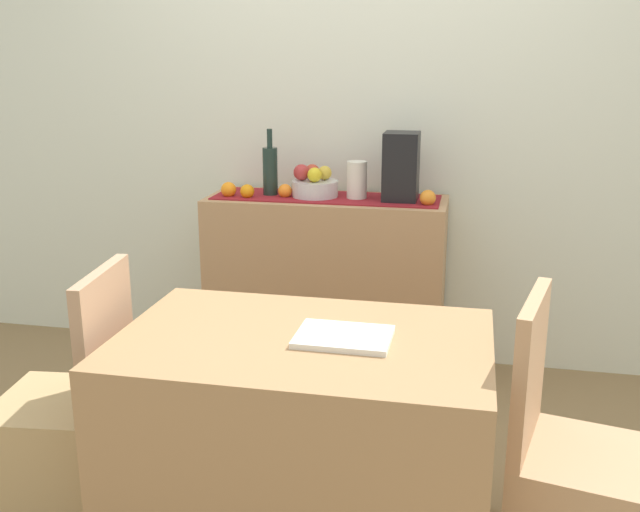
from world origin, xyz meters
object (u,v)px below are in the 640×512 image
Objects in this scene: wine_bottle at (270,170)px; coffee_maker at (401,167)px; chair_near_window at (68,448)px; sideboard_console at (326,285)px; chair_by_corner at (576,508)px; open_book at (344,337)px; dining_table at (304,447)px; fruit_bowl at (315,188)px; ceramic_vase at (357,180)px.

wine_bottle is 0.63m from coffee_maker.
sideboard_console is at bearing 66.51° from chair_near_window.
open_book is at bearing 179.99° from chair_by_corner.
open_book is 0.85m from chair_by_corner.
dining_table is at bearing -179.76° from chair_by_corner.
chair_near_window is at bearing -113.49° from sideboard_console.
open_book is at bearing 1.67° from dining_table.
fruit_bowl reaches higher than chair_near_window.
sideboard_console is at bearing 98.61° from dining_table.
wine_bottle is at bearing 180.00° from coffee_maker.
ceramic_vase is (0.15, 0.00, 0.53)m from sideboard_console.
chair_near_window is at bearing -111.56° from fruit_bowl.
sideboard_console is 0.49m from fruit_bowl.
sideboard_console is 3.58× the size of coffee_maker.
ceramic_vase is 1.53m from dining_table.
sideboard_console is 1.75m from chair_by_corner.
open_book is (-0.02, -1.40, -0.30)m from coffee_maker.
chair_by_corner is (0.68, -1.40, -0.78)m from coffee_maker.
sideboard_console is 1.03× the size of dining_table.
wine_bottle reaches higher than fruit_bowl.
sideboard_console reaches higher than dining_table.
coffee_maker is at bearing 0.00° from fruit_bowl.
fruit_bowl is 0.68× the size of wine_bottle.
chair_near_window is (-0.94, -0.00, -0.48)m from open_book.
wine_bottle reaches higher than chair_by_corner.
coffee_maker is 1.87m from chair_near_window.
ceramic_vase is at bearing 122.36° from chair_by_corner.
wine_bottle is (-0.22, 0.00, 0.08)m from fruit_bowl.
fruit_bowl is at bearing 0.00° from wine_bottle.
wine_bottle is (-0.28, 0.00, 0.57)m from sideboard_console.
ceramic_vase reaches higher than chair_by_corner.
chair_by_corner is (1.31, -1.40, -0.74)m from wine_bottle.
fruit_bowl is 0.79× the size of open_book.
wine_bottle is 0.29× the size of dining_table.
fruit_bowl is 1.65m from chair_near_window.
sideboard_console is at bearing 126.46° from chair_by_corner.
chair_by_corner is at bearing -57.64° from ceramic_vase.
chair_near_window is (-0.55, -1.40, -0.66)m from fruit_bowl.
coffee_maker is 1.78× the size of ceramic_vase.
chair_by_corner reaches higher than sideboard_console.
open_book is 1.06m from chair_near_window.
chair_by_corner is at bearing 0.24° from dining_table.
wine_bottle is at bearing 76.69° from chair_near_window.
open_book reaches higher than dining_table.
ceramic_vase is (0.43, 0.00, -0.03)m from wine_bottle.
fruit_bowl is at bearing 106.19° from open_book.
sideboard_console is at bearing 180.00° from ceramic_vase.
coffee_maker is (0.41, 0.00, 0.12)m from fruit_bowl.
ceramic_vase is at bearing 0.00° from fruit_bowl.
open_book is at bearing -82.35° from ceramic_vase.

